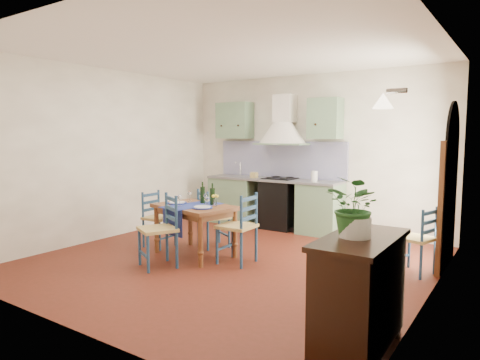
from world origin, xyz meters
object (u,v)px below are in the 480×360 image
sideboard (359,290)px  chair_near (160,230)px  potted_plant (356,207)px  dining_table (195,211)px

sideboard → chair_near: bearing=165.4°
sideboard → potted_plant: (-0.03, -0.04, 0.66)m
dining_table → sideboard: 3.19m
dining_table → potted_plant: potted_plant is taller
sideboard → dining_table: bearing=153.6°
sideboard → potted_plant: potted_plant is taller
sideboard → potted_plant: bearing=-131.0°
sideboard → potted_plant: 0.66m
dining_table → sideboard: size_ratio=1.20×
dining_table → chair_near: 0.68m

